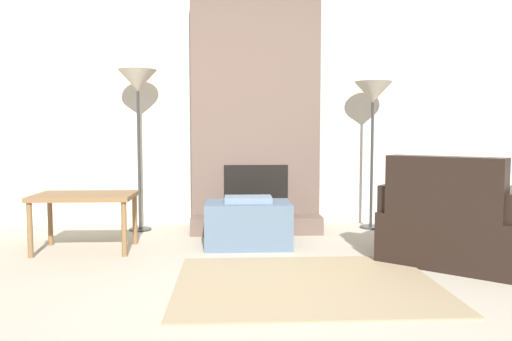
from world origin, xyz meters
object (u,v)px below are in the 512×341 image
object	(u,v)px
armchair	(453,228)
side_table	(85,201)
ottoman	(248,223)
floor_lamp_right	(373,98)
floor_lamp_left	(138,87)

from	to	relation	value
armchair	side_table	bearing A→B (deg)	29.21
ottoman	floor_lamp_right	world-z (taller)	floor_lamp_right
ottoman	armchair	size ratio (longest dim) A/B	0.58
armchair	floor_lamp_left	world-z (taller)	floor_lamp_left
armchair	floor_lamp_right	bearing A→B (deg)	-40.86
side_table	floor_lamp_right	xyz separation A→B (m)	(2.75, 0.88, 0.95)
ottoman	armchair	world-z (taller)	armchair
side_table	floor_lamp_left	xyz separation A→B (m)	(0.31, 0.88, 1.05)
floor_lamp_left	side_table	bearing A→B (deg)	-109.22
armchair	floor_lamp_right	distance (m)	1.84
floor_lamp_left	armchair	bearing A→B (deg)	-28.29
side_table	floor_lamp_right	size ratio (longest dim) A/B	0.54
floor_lamp_left	floor_lamp_right	world-z (taller)	floor_lamp_left
ottoman	floor_lamp_right	bearing A→B (deg)	30.66
floor_lamp_right	side_table	bearing A→B (deg)	-162.23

